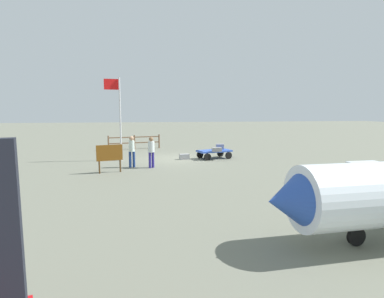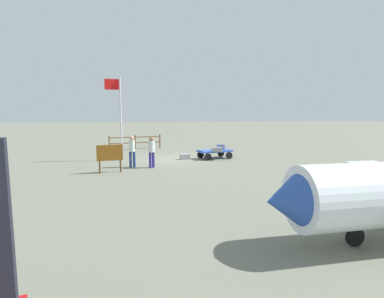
# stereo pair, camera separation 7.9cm
# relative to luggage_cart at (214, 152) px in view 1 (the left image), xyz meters

# --- Properties ---
(ground_plane) EXTENTS (120.00, 120.00, 0.00)m
(ground_plane) POSITION_rel_luggage_cart_xyz_m (2.40, -0.35, -0.41)
(ground_plane) COLOR slate
(luggage_cart) EXTENTS (2.38, 1.68, 0.54)m
(luggage_cart) POSITION_rel_luggage_cart_xyz_m (0.00, 0.00, 0.00)
(luggage_cart) COLOR blue
(luggage_cart) RESTS_ON ground
(suitcase_tan) EXTENTS (0.62, 0.38, 0.25)m
(suitcase_tan) POSITION_rel_luggage_cart_xyz_m (-0.04, 0.62, 0.25)
(suitcase_tan) COLOR gray
(suitcase_tan) RESTS_ON luggage_cart
(suitcase_dark) EXTENTS (0.53, 0.42, 0.35)m
(suitcase_dark) POSITION_rel_luggage_cart_xyz_m (-0.49, -0.39, 0.30)
(suitcase_dark) COLOR gray
(suitcase_dark) RESTS_ON luggage_cart
(suitcase_olive) EXTENTS (0.65, 0.38, 0.34)m
(suitcase_olive) POSITION_rel_luggage_cart_xyz_m (1.94, 0.05, -0.25)
(suitcase_olive) COLOR gray
(suitcase_olive) RESTS_ON ground
(worker_lead) EXTENTS (0.48, 0.48, 1.69)m
(worker_lead) POSITION_rel_luggage_cart_xyz_m (4.06, 2.64, 0.58)
(worker_lead) COLOR navy
(worker_lead) RESTS_ON ground
(worker_trailing) EXTENTS (0.34, 0.33, 1.72)m
(worker_trailing) POSITION_rel_luggage_cart_xyz_m (5.11, 2.34, 0.58)
(worker_trailing) COLOR navy
(worker_trailing) RESTS_ON ground
(flagpole) EXTENTS (0.95, 0.18, 5.08)m
(flagpole) POSITION_rel_luggage_cart_xyz_m (5.99, -0.10, 2.65)
(flagpole) COLOR silver
(flagpole) RESTS_ON ground
(signboard) EXTENTS (1.25, 0.40, 1.41)m
(signboard) POSITION_rel_luggage_cart_xyz_m (6.14, 3.67, 0.52)
(signboard) COLOR #4C3319
(signboard) RESTS_ON ground
(wooden_fence) EXTENTS (4.09, 0.95, 1.13)m
(wooden_fence) POSITION_rel_luggage_cart_xyz_m (5.26, -5.66, 0.24)
(wooden_fence) COLOR brown
(wooden_fence) RESTS_ON ground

